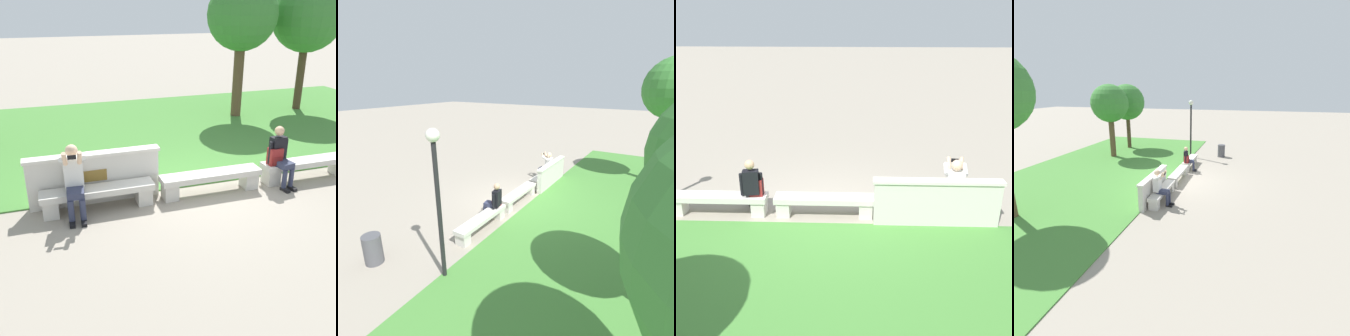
% 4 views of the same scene
% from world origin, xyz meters
% --- Properties ---
extents(ground_plane, '(80.00, 80.00, 0.00)m').
position_xyz_m(ground_plane, '(0.00, 0.00, 0.00)').
color(ground_plane, gray).
extents(grass_strip, '(18.66, 8.00, 0.03)m').
position_xyz_m(grass_strip, '(0.00, 4.38, 0.01)').
color(grass_strip, '#478438').
rests_on(grass_strip, ground).
extents(bench_main, '(2.10, 0.40, 0.45)m').
position_xyz_m(bench_main, '(-2.28, 0.00, 0.30)').
color(bench_main, beige).
rests_on(bench_main, ground).
extents(bench_near, '(2.10, 0.40, 0.45)m').
position_xyz_m(bench_near, '(0.00, 0.00, 0.30)').
color(bench_near, beige).
rests_on(bench_near, ground).
extents(bench_mid, '(2.10, 0.40, 0.45)m').
position_xyz_m(bench_mid, '(2.28, 0.00, 0.30)').
color(bench_mid, beige).
rests_on(bench_mid, ground).
extents(backrest_wall_with_plaque, '(2.55, 0.24, 1.01)m').
position_xyz_m(backrest_wall_with_plaque, '(-2.28, 0.34, 0.52)').
color(backrest_wall_with_plaque, beige).
rests_on(backrest_wall_with_plaque, ground).
extents(person_photographer, '(0.49, 0.74, 1.32)m').
position_xyz_m(person_photographer, '(-2.69, -0.08, 0.74)').
color(person_photographer, black).
rests_on(person_photographer, ground).
extents(person_distant, '(0.48, 0.71, 1.26)m').
position_xyz_m(person_distant, '(1.53, -0.07, 0.67)').
color(person_distant, black).
rests_on(person_distant, ground).
extents(backpack, '(0.28, 0.24, 0.43)m').
position_xyz_m(backpack, '(1.43, -0.03, 0.63)').
color(backpack, maroon).
rests_on(backpack, bench_mid).
extents(trash_bin, '(0.44, 0.44, 0.75)m').
position_xyz_m(trash_bin, '(4.88, -1.37, 0.38)').
color(trash_bin, '#4C4C51').
rests_on(trash_bin, ground).
extents(lamp_post, '(0.28, 0.28, 3.42)m').
position_xyz_m(lamp_post, '(4.33, 0.45, 2.28)').
color(lamp_post, black).
rests_on(lamp_post, ground).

